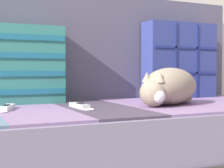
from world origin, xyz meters
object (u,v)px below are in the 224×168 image
object	(u,v)px
couch	(93,146)
throw_pillow_striped	(25,65)
sleeping_cat	(168,87)
game_remote_far	(80,106)
game_remote_near	(6,108)
throw_pillow_quilted	(179,60)

from	to	relation	value
couch	throw_pillow_striped	bearing A→B (deg)	138.01
sleeping_cat	game_remote_far	xyz separation A→B (m)	(-0.41, 0.05, -0.07)
couch	game_remote_near	distance (m)	0.42
throw_pillow_quilted	game_remote_far	size ratio (longest dim) A/B	2.21
throw_pillow_quilted	sleeping_cat	bearing A→B (deg)	-131.86
couch	game_remote_near	size ratio (longest dim) A/B	10.34
throw_pillow_striped	game_remote_far	size ratio (longest dim) A/B	1.86
throw_pillow_quilted	throw_pillow_striped	distance (m)	0.89
couch	game_remote_near	world-z (taller)	game_remote_near
couch	throw_pillow_striped	size ratio (longest dim) A/B	5.61
throw_pillow_striped	game_remote_near	bearing A→B (deg)	-116.37
throw_pillow_quilted	sleeping_cat	xyz separation A→B (m)	(-0.31, -0.34, -0.14)
sleeping_cat	game_remote_far	bearing A→B (deg)	173.37
couch	game_remote_near	bearing A→B (deg)	-179.36
couch	sleeping_cat	bearing A→B (deg)	-18.37
throw_pillow_striped	couch	bearing A→B (deg)	-41.99
sleeping_cat	game_remote_near	distance (m)	0.72
throw_pillow_quilted	game_remote_near	world-z (taller)	throw_pillow_quilted
throw_pillow_quilted	game_remote_near	size ratio (longest dim) A/B	2.19
couch	game_remote_far	size ratio (longest dim) A/B	10.45
throw_pillow_quilted	game_remote_far	xyz separation A→B (m)	(-0.72, -0.29, -0.21)
throw_pillow_quilted	throw_pillow_striped	bearing A→B (deg)	-179.97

